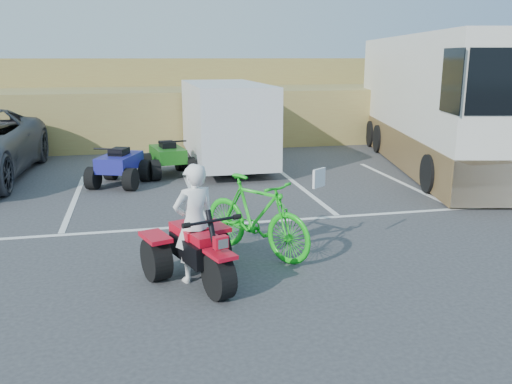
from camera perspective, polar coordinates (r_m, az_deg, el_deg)
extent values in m
plane|color=#343436|center=(8.30, -2.95, -8.44)|extent=(100.00, 100.00, 0.00)
cube|color=white|center=(13.04, -18.54, -0.75)|extent=(0.12, 5.00, 0.01)
cube|color=white|center=(13.02, -6.66, -0.13)|extent=(0.12, 5.00, 0.01)
cube|color=white|center=(13.55, 4.77, 0.48)|extent=(0.12, 5.00, 0.01)
cube|color=white|center=(14.56, 14.97, 1.01)|extent=(0.12, 5.00, 0.01)
cube|color=white|center=(15.98, 23.61, 1.43)|extent=(0.12, 5.00, 0.01)
cube|color=white|center=(10.53, -5.16, -3.51)|extent=(28.00, 0.12, 0.01)
cube|color=olive|center=(21.71, -9.28, 8.13)|extent=(40.00, 6.00, 2.00)
cube|color=olive|center=(25.12, -9.87, 11.18)|extent=(40.00, 4.00, 2.20)
imported|color=white|center=(7.77, -6.50, -3.29)|extent=(0.73, 0.60, 1.73)
imported|color=#14BF19|center=(8.80, -0.02, -2.56)|extent=(1.81, 2.12, 1.31)
cube|color=silver|center=(16.13, -3.22, 7.53)|extent=(2.08, 5.20, 2.17)
cylinder|color=black|center=(16.28, -3.17, 3.89)|extent=(1.91, 0.61, 0.61)
cube|color=silver|center=(17.14, 18.76, 9.09)|extent=(4.81, 10.62, 3.71)
cube|color=brown|center=(17.29, 18.42, 4.67)|extent=(4.86, 10.63, 1.03)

